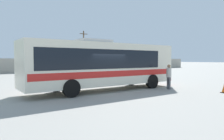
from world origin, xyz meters
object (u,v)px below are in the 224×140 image
Objects in this scene: coach_bus_cream_red at (103,64)px; traffic_cone_on_apron at (224,88)px; attendant_by_bus_door at (169,75)px; utility_pole_far at (84,50)px.

coach_bus_cream_red is 8.10m from traffic_cone_on_apron.
attendant_by_bus_door reaches higher than traffic_cone_on_apron.
attendant_by_bus_door is 2.81× the size of traffic_cone_on_apron.
coach_bus_cream_red is 1.40× the size of utility_pole_far.
attendant_by_bus_door is (4.29, -2.17, -0.85)m from coach_bus_cream_red.
coach_bus_cream_red is 6.21× the size of attendant_by_bus_door.
attendant_by_bus_door is at bearing -105.23° from utility_pole_far.
utility_pole_far is (12.11, 26.57, 2.32)m from coach_bus_cream_red.
utility_pole_far is 12.51× the size of traffic_cone_on_apron.
attendant_by_bus_door is 3.64m from traffic_cone_on_apron.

